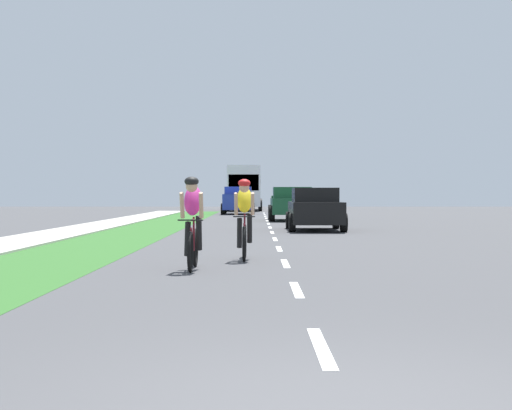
% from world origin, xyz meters
% --- Properties ---
extents(ground_plane, '(120.00, 120.00, 0.00)m').
position_xyz_m(ground_plane, '(0.00, 20.00, 0.00)').
color(ground_plane, '#424244').
extents(grass_verge, '(2.64, 70.00, 0.01)m').
position_xyz_m(grass_verge, '(-4.57, 20.00, 0.00)').
color(grass_verge, '#2D6026').
rests_on(grass_verge, ground_plane).
extents(sidewalk_concrete, '(1.98, 70.00, 0.10)m').
position_xyz_m(sidewalk_concrete, '(-6.88, 20.00, 0.00)').
color(sidewalk_concrete, '#B2ADA3').
rests_on(sidewalk_concrete, ground_plane).
extents(lane_markings_center, '(0.12, 53.80, 0.01)m').
position_xyz_m(lane_markings_center, '(0.00, 24.00, 0.00)').
color(lane_markings_center, white).
rests_on(lane_markings_center, ground_plane).
extents(cyclist_lead, '(0.42, 1.72, 1.58)m').
position_xyz_m(cyclist_lead, '(-1.62, 8.83, 0.81)').
color(cyclist_lead, black).
rests_on(cyclist_lead, ground_plane).
extents(cyclist_trailing, '(0.42, 1.72, 1.58)m').
position_xyz_m(cyclist_trailing, '(-0.77, 10.91, 0.81)').
color(cyclist_trailing, black).
rests_on(cyclist_trailing, ground_plane).
extents(sedan_black, '(1.98, 4.30, 1.52)m').
position_xyz_m(sedan_black, '(1.57, 23.68, 0.77)').
color(sedan_black, black).
rests_on(sedan_black, ground_plane).
extents(pickup_dark_green, '(2.22, 5.10, 1.64)m').
position_xyz_m(pickup_dark_green, '(1.19, 34.21, 0.83)').
color(pickup_dark_green, '#194C2D').
rests_on(pickup_dark_green, ground_plane).
extents(suv_blue, '(2.15, 4.70, 1.79)m').
position_xyz_m(suv_blue, '(-1.71, 47.21, 0.95)').
color(suv_blue, '#23389E').
rests_on(suv_blue, ground_plane).
extents(bus_white, '(2.78, 11.60, 3.48)m').
position_xyz_m(bus_white, '(-1.46, 59.83, 1.98)').
color(bus_white, silver).
rests_on(bus_white, ground_plane).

